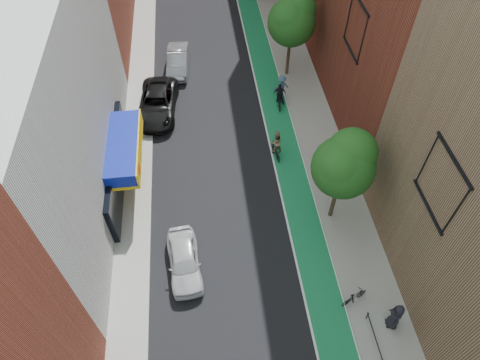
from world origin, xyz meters
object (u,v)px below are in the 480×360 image
object	(u,v)px
parked_car_black	(157,103)
parked_car_silver	(178,61)
cyclist_lane_far	(281,89)
pedestrian	(395,316)
parked_car_white	(184,261)
cyclist_lane_near	(276,146)
cyclist_lane_mid	(279,98)

from	to	relation	value
parked_car_black	parked_car_silver	xyz separation A→B (m)	(1.58, 5.18, -0.04)
parked_car_black	cyclist_lane_far	distance (m)	9.19
parked_car_silver	pedestrian	bearing A→B (deg)	-62.37
cyclist_lane_far	parked_car_white	bearing A→B (deg)	51.37
parked_car_white	cyclist_lane_far	size ratio (longest dim) A/B	1.97
parked_car_silver	parked_car_black	bearing A→B (deg)	-103.01
parked_car_white	parked_car_black	distance (m)	13.18
cyclist_lane_near	parked_car_silver	bearing A→B (deg)	-67.86
parked_car_black	parked_car_silver	bearing A→B (deg)	78.93
parked_car_black	parked_car_white	bearing A→B (deg)	-77.48
parked_car_black	cyclist_lane_near	xyz separation A→B (m)	(7.80, -5.33, 0.06)
parked_car_black	cyclist_lane_far	world-z (taller)	cyclist_lane_far
parked_car_silver	cyclist_lane_near	bearing A→B (deg)	-55.42
parked_car_white	cyclist_lane_far	xyz separation A→B (m)	(7.66, 13.42, 0.29)
cyclist_lane_near	cyclist_lane_far	bearing A→B (deg)	-112.18
parked_car_silver	cyclist_lane_mid	bearing A→B (deg)	-33.19
cyclist_lane_near	parked_car_black	bearing A→B (deg)	-42.84
parked_car_black	pedestrian	world-z (taller)	pedestrian
cyclist_lane_mid	parked_car_silver	bearing A→B (deg)	-32.57
parked_car_white	cyclist_lane_near	size ratio (longest dim) A/B	2.04
cyclist_lane_far	pedestrian	bearing A→B (deg)	88.55
parked_car_white	pedestrian	distance (m)	10.92
parked_car_silver	cyclist_lane_far	world-z (taller)	cyclist_lane_far
pedestrian	parked_car_silver	bearing A→B (deg)	-147.38
parked_car_white	cyclist_lane_far	distance (m)	15.46
cyclist_lane_mid	cyclist_lane_near	bearing A→B (deg)	81.79
parked_car_white	cyclist_lane_near	world-z (taller)	cyclist_lane_near
parked_car_black	parked_car_silver	distance (m)	5.41
parked_car_white	cyclist_lane_far	world-z (taller)	cyclist_lane_far
parked_car_silver	cyclist_lane_far	bearing A→B (deg)	-28.54
cyclist_lane_near	pedestrian	world-z (taller)	cyclist_lane_near
cyclist_lane_mid	cyclist_lane_far	distance (m)	0.81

